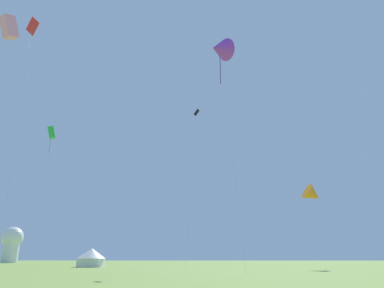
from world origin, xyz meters
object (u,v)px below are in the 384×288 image
at_px(kite_green_box, 52,133).
at_px(kite_black_diamond, 196,120).
at_px(kite_pink_box, 9,27).
at_px(kite_red_diamond, 32,31).
at_px(kite_purple_delta, 220,49).
at_px(festival_tent_right, 91,257).
at_px(kite_orange_delta, 313,195).
at_px(observatory_dome, 12,243).

distance_m(kite_green_box, kite_black_diamond, 30.80).
bearing_deg(kite_pink_box, kite_red_diamond, -50.45).
xyz_separation_m(kite_purple_delta, kite_pink_box, (-27.00, 4.81, 6.89)).
distance_m(kite_purple_delta, kite_red_diamond, 18.62).
distance_m(kite_black_diamond, festival_tent_right, 30.23).
height_order(kite_orange_delta, festival_tent_right, kite_orange_delta).
distance_m(kite_green_box, kite_pink_box, 24.56).
xyz_separation_m(kite_red_diamond, observatory_dome, (-44.73, 85.96, -14.17)).
height_order(kite_black_diamond, observatory_dome, kite_black_diamond).
bearing_deg(kite_orange_delta, kite_pink_box, -155.32).
bearing_deg(festival_tent_right, kite_purple_delta, -54.35).
relative_size(kite_green_box, kite_pink_box, 0.80).
distance_m(kite_purple_delta, kite_black_diamond, 15.46).
bearing_deg(kite_red_diamond, kite_orange_delta, 44.52).
bearing_deg(observatory_dome, kite_black_diamond, -47.18).
height_order(kite_red_diamond, festival_tent_right, kite_red_diamond).
bearing_deg(kite_purple_delta, observatory_dome, 128.12).
bearing_deg(kite_green_box, kite_red_diamond, -69.15).
bearing_deg(festival_tent_right, kite_red_diamond, -83.22).
bearing_deg(kite_red_diamond, kite_pink_box, 129.55).
distance_m(festival_tent_right, observatory_dome, 63.49).
bearing_deg(kite_pink_box, kite_black_diamond, 22.94).
distance_m(kite_purple_delta, observatory_dome, 100.98).
distance_m(kite_red_diamond, kite_orange_delta, 46.94).
relative_size(kite_purple_delta, kite_orange_delta, 1.87).
relative_size(kite_pink_box, observatory_dome, 2.93).
relative_size(kite_red_diamond, festival_tent_right, 4.57).
bearing_deg(kite_green_box, kite_black_diamond, -25.78).
height_order(kite_purple_delta, kite_black_diamond, kite_purple_delta).
height_order(kite_purple_delta, kite_red_diamond, kite_purple_delta).
bearing_deg(kite_purple_delta, kite_orange_delta, 56.71).
bearing_deg(kite_green_box, observatory_dome, 121.85).
xyz_separation_m(kite_orange_delta, observatory_dome, (-77.61, 53.63, -5.39)).
bearing_deg(festival_tent_right, kite_orange_delta, -7.29).
xyz_separation_m(kite_red_diamond, kite_pink_box, (-10.31, 12.48, 9.90)).
bearing_deg(kite_green_box, kite_purple_delta, -43.01).
height_order(kite_purple_delta, kite_pink_box, kite_pink_box).
height_order(kite_pink_box, observatory_dome, kite_pink_box).
distance_m(kite_green_box, observatory_dome, 61.47).
relative_size(kite_pink_box, kite_orange_delta, 2.40).
bearing_deg(kite_green_box, kite_orange_delta, -4.56).
bearing_deg(kite_black_diamond, kite_red_diamond, -121.41).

